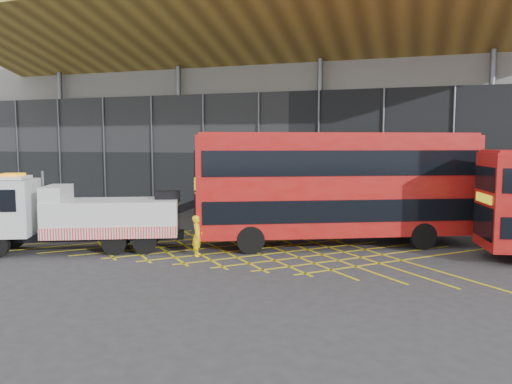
% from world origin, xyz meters
% --- Properties ---
extents(ground_plane, '(120.00, 120.00, 0.00)m').
position_xyz_m(ground_plane, '(0.00, 0.00, 0.00)').
color(ground_plane, '#2C2C2F').
extents(road_markings, '(21.56, 7.16, 0.01)m').
position_xyz_m(road_markings, '(2.40, 0.00, 0.01)').
color(road_markings, gold).
rests_on(road_markings, ground_plane).
extents(construction_building, '(55.00, 23.97, 18.00)m').
position_xyz_m(construction_building, '(1.92, 18.40, 8.98)').
color(construction_building, gray).
rests_on(construction_building, ground_plane).
extents(recovery_truck, '(9.50, 5.54, 3.43)m').
position_xyz_m(recovery_truck, '(-3.92, -2.60, 1.59)').
color(recovery_truck, black).
rests_on(recovery_truck, ground_plane).
extents(bus_towed, '(12.59, 7.89, 5.11)m').
position_xyz_m(bus_towed, '(6.55, 2.12, 2.84)').
color(bus_towed, '#9E0F0C').
rests_on(bus_towed, ground_plane).
extents(worker, '(0.54, 0.69, 1.69)m').
position_xyz_m(worker, '(1.53, -1.81, 0.84)').
color(worker, yellow).
rests_on(worker, ground_plane).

